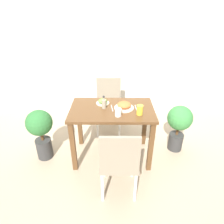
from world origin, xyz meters
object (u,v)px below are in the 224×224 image
at_px(chair_near, 119,160).
at_px(juice_glass, 140,110).
at_px(chair_far, 109,102).
at_px(drink_cup, 118,112).
at_px(sauce_bottle, 104,103).
at_px(side_plate, 103,102).
at_px(food_plate, 124,106).
at_px(potted_plant_right, 179,123).
at_px(potted_plant_left, 40,129).

xyz_separation_m(chair_near, juice_glass, (0.26, 0.52, 0.33)).
relative_size(chair_far, drink_cup, 9.48).
bearing_deg(sauce_bottle, side_plate, 99.91).
relative_size(food_plate, potted_plant_right, 0.35).
distance_m(side_plate, potted_plant_right, 1.14).
height_order(chair_near, drink_cup, chair_near).
bearing_deg(chair_far, potted_plant_left, -140.70).
xyz_separation_m(chair_near, potted_plant_left, (-1.05, 0.63, -0.04)).
xyz_separation_m(drink_cup, sauce_bottle, (-0.18, 0.19, 0.02)).
bearing_deg(food_plate, potted_plant_right, 10.25).
bearing_deg(potted_plant_left, chair_near, -31.01).
height_order(chair_far, potted_plant_left, chair_far).
bearing_deg(potted_plant_left, potted_plant_right, 5.58).
relative_size(food_plate, juice_glass, 2.08).
height_order(side_plate, sauce_bottle, sauce_bottle).
bearing_deg(chair_far, food_plate, -72.91).
distance_m(drink_cup, potted_plant_left, 1.11).
height_order(chair_near, sauce_bottle, sauce_bottle).
bearing_deg(juice_glass, potted_plant_right, 25.64).
bearing_deg(sauce_bottle, drink_cup, -47.21).
bearing_deg(sauce_bottle, chair_far, 86.41).
relative_size(juice_glass, sauce_bottle, 0.69).
bearing_deg(potted_plant_left, chair_far, 39.30).
distance_m(chair_near, juice_glass, 0.67).
height_order(chair_near, potted_plant_right, chair_near).
distance_m(side_plate, potted_plant_left, 0.92).
bearing_deg(side_plate, drink_cup, -58.07).
distance_m(chair_near, food_plate, 0.74).
relative_size(chair_near, drink_cup, 9.48).
bearing_deg(potted_plant_left, side_plate, 11.81).
height_order(sauce_bottle, potted_plant_right, sauce_bottle).
xyz_separation_m(side_plate, juice_glass, (0.46, -0.29, 0.03)).
bearing_deg(potted_plant_right, chair_near, -137.09).
distance_m(food_plate, sauce_bottle, 0.26).
bearing_deg(juice_glass, chair_far, 115.00).
relative_size(food_plate, side_plate, 1.43).
bearing_deg(juice_glass, side_plate, 148.36).
height_order(drink_cup, potted_plant_right, drink_cup).
relative_size(side_plate, potted_plant_right, 0.24).
height_order(juice_glass, sauce_bottle, sauce_bottle).
bearing_deg(chair_near, potted_plant_left, -31.01).
bearing_deg(chair_far, sauce_bottle, -93.59).
xyz_separation_m(drink_cup, potted_plant_left, (-1.04, 0.15, -0.35)).
bearing_deg(chair_near, juice_glass, -116.40).
xyz_separation_m(chair_far, side_plate, (-0.07, -0.57, 0.30)).
relative_size(food_plate, potted_plant_left, 0.33).
xyz_separation_m(juice_glass, sauce_bottle, (-0.44, 0.16, 0.01)).
xyz_separation_m(sauce_bottle, potted_plant_right, (1.06, 0.14, -0.38)).
height_order(juice_glass, potted_plant_left, juice_glass).
xyz_separation_m(chair_far, drink_cup, (0.14, -0.89, 0.31)).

